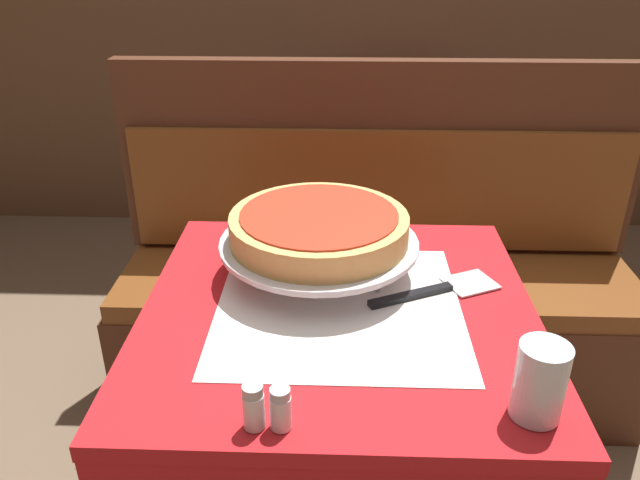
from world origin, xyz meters
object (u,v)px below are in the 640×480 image
Objects in this scene: deep_dish_pizza at (321,227)px; pizza_server at (438,290)px; pizza_pan_stand at (321,245)px; salt_shaker at (256,407)px; dining_table_rear at (402,132)px; dining_table_front at (340,356)px; booth_bench at (376,306)px; pepper_shaker at (283,408)px; water_glass_near at (542,381)px; condiment_caddy at (423,91)px.

pizza_server is at bearing -15.41° from deep_dish_pizza.
salt_shaker is at bearing -99.73° from pizza_pan_stand.
deep_dish_pizza is at bearing -101.63° from dining_table_rear.
booth_bench is at bearing 80.23° from dining_table_front.
dining_table_rear is 1.92m from pepper_shaker.
booth_bench is 1.11m from water_glass_near.
deep_dish_pizza is at bearing 109.14° from dining_table_front.
deep_dish_pizza is 0.46m from pepper_shaker.
salt_shaker reaches higher than pepper_shaker.
pizza_pan_stand is 2.52× the size of condiment_caddy.
dining_table_rear is 1.86m from water_glass_near.
water_glass_near is at bearing -79.64° from booth_bench.
pepper_shaker reaches higher than dining_table_front.
pizza_pan_stand is (-0.04, 0.12, 0.19)m from dining_table_front.
dining_table_front is at bearing -99.18° from dining_table_rear.
booth_bench is at bearing -98.72° from dining_table_rear.
condiment_caddy is (0.09, 0.09, 0.16)m from dining_table_rear.
pepper_shaker reaches higher than dining_table_rear.
water_glass_near is (0.34, -0.41, -0.05)m from deep_dish_pizza.
pizza_pan_stand is 1.12× the size of deep_dish_pizza.
pizza_server reaches higher than dining_table_rear.
deep_dish_pizza is at bearing 129.39° from water_glass_near.
deep_dish_pizza is 0.47m from salt_shaker.
dining_table_rear is at bearing 80.82° from dining_table_front.
pepper_shaker is (0.04, -0.00, -0.00)m from salt_shaker.
booth_bench is at bearing 100.36° from water_glass_near.
pizza_pan_stand is 1.57m from condiment_caddy.
condiment_caddy is (0.22, 0.96, 0.47)m from booth_bench.
booth_bench is (0.12, 0.68, -0.32)m from dining_table_front.
deep_dish_pizza is 0.27m from pizza_server.
deep_dish_pizza is at bearing 180.00° from pizza_pan_stand.
deep_dish_pizza is 2.96× the size of water_glass_near.
pizza_server is (0.24, -0.07, -0.06)m from pizza_pan_stand.
pizza_pan_stand is at bearing 0.00° from deep_dish_pizza.
condiment_caddy reaches higher than water_glass_near.
pizza_server is at bearing -95.24° from condiment_caddy.
salt_shaker is (-0.08, -0.45, -0.07)m from deep_dish_pizza.
deep_dish_pizza reaches higher than pizza_pan_stand.
deep_dish_pizza is at bearing 164.59° from pizza_server.
deep_dish_pizza reaches higher than dining_table_front.
deep_dish_pizza is 2.25× the size of condiment_caddy.
pizza_server is 0.37m from water_glass_near.
dining_table_front is at bearing -99.77° from booth_bench.
condiment_caddy reaches higher than pizza_pan_stand.
booth_bench reaches higher than dining_table_front.
salt_shaker is at bearing 180.00° from pepper_shaker.
dining_table_front is at bearing 69.82° from salt_shaker.
water_glass_near is (0.18, -0.97, 0.50)m from booth_bench.
salt_shaker is at bearing -110.18° from dining_table_front.
water_glass_near is 0.38m from pepper_shaker.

